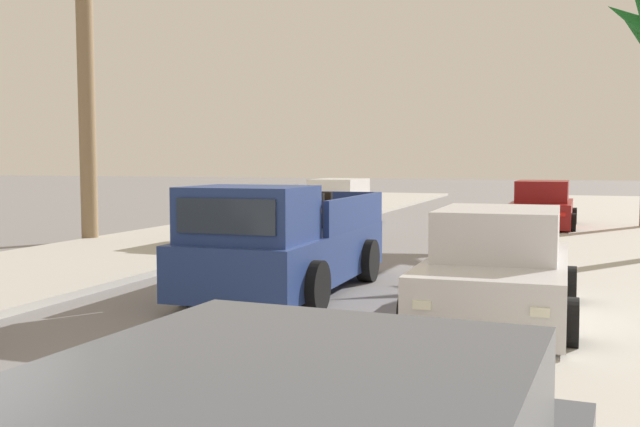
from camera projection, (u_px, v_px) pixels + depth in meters
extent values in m
cube|color=#B2AFA8|center=(149.00, 247.00, 18.20)|extent=(4.81, 60.00, 0.12)
cube|color=#B2AFA8|center=(631.00, 268.00, 14.67)|extent=(4.81, 60.00, 0.12)
cube|color=silver|center=(185.00, 249.00, 17.87)|extent=(0.16, 60.00, 0.10)
cube|color=silver|center=(577.00, 266.00, 15.00)|extent=(0.16, 60.00, 0.10)
cube|color=navy|center=(289.00, 255.00, 12.36)|extent=(1.96, 5.11, 0.80)
cube|color=navy|center=(249.00, 214.00, 10.79)|extent=(1.73, 1.51, 0.80)
cube|color=#283342|center=(269.00, 209.00, 11.51)|extent=(1.38, 0.07, 0.44)
cube|color=#283342|center=(226.00, 216.00, 10.07)|extent=(1.46, 0.07, 0.48)
cube|color=navy|center=(356.00, 212.00, 12.84)|extent=(0.12, 3.30, 0.56)
cube|color=navy|center=(258.00, 210.00, 13.42)|extent=(0.12, 3.30, 0.56)
cube|color=navy|center=(334.00, 206.00, 14.69)|extent=(1.88, 0.11, 0.56)
cube|color=silver|center=(336.00, 248.00, 14.83)|extent=(1.82, 0.13, 0.20)
cylinder|color=black|center=(314.00, 287.00, 10.62)|extent=(0.27, 0.76, 0.76)
cylinder|color=black|center=(191.00, 280.00, 11.24)|extent=(0.27, 0.76, 0.76)
cylinder|color=black|center=(368.00, 260.00, 13.39)|extent=(0.27, 0.76, 0.76)
cylinder|color=black|center=(267.00, 256.00, 14.02)|extent=(0.27, 0.76, 0.76)
cube|color=red|center=(372.00, 234.00, 14.54)|extent=(0.22, 0.04, 0.18)
cube|color=red|center=(300.00, 232.00, 15.02)|extent=(0.22, 0.04, 0.18)
ellipsoid|color=orange|center=(304.00, 210.00, 13.03)|extent=(0.71, 1.70, 0.60)
sphere|color=orange|center=(284.00, 209.00, 12.13)|extent=(0.44, 0.44, 0.44)
cube|color=black|center=(313.00, 209.00, 13.48)|extent=(0.71, 0.12, 0.61)
cube|color=black|center=(304.00, 210.00, 13.03)|extent=(0.71, 0.12, 0.61)
cube|color=black|center=(295.00, 212.00, 12.59)|extent=(0.71, 0.12, 0.61)
cube|color=silver|center=(497.00, 284.00, 9.92)|extent=(1.81, 4.22, 0.72)
cube|color=silver|center=(499.00, 232.00, 9.97)|extent=(1.54, 2.12, 0.64)
cube|color=#283342|center=(492.00, 241.00, 9.05)|extent=(1.37, 0.10, 0.52)
cube|color=#283342|center=(505.00, 228.00, 10.89)|extent=(1.34, 0.09, 0.50)
cylinder|color=black|center=(568.00, 325.00, 8.42)|extent=(0.23, 0.64, 0.64)
cylinder|color=black|center=(411.00, 315.00, 8.99)|extent=(0.23, 0.64, 0.64)
cylinder|color=black|center=(568.00, 288.00, 10.89)|extent=(0.23, 0.64, 0.64)
cylinder|color=black|center=(445.00, 281.00, 11.45)|extent=(0.23, 0.64, 0.64)
cube|color=red|center=(551.00, 258.00, 11.71)|extent=(0.20, 0.04, 0.12)
cube|color=white|center=(540.00, 312.00, 7.72)|extent=(0.20, 0.04, 0.10)
cube|color=red|center=(469.00, 255.00, 12.11)|extent=(0.20, 0.04, 0.12)
cube|color=white|center=(422.00, 305.00, 8.11)|extent=(0.20, 0.04, 0.10)
cube|color=maroon|center=(542.00, 213.00, 23.18)|extent=(1.79, 4.21, 0.72)
cube|color=maroon|center=(542.00, 191.00, 23.04)|extent=(1.54, 2.11, 0.64)
cube|color=#283342|center=(544.00, 190.00, 23.95)|extent=(1.37, 0.09, 0.52)
cube|color=#283342|center=(541.00, 193.00, 22.13)|extent=(1.34, 0.09, 0.50)
cylinder|color=black|center=(516.00, 216.00, 24.72)|extent=(0.22, 0.64, 0.64)
cylinder|color=black|center=(573.00, 217.00, 24.12)|extent=(0.22, 0.64, 0.64)
cylinder|color=black|center=(508.00, 222.00, 22.27)|extent=(0.22, 0.64, 0.64)
cylinder|color=black|center=(572.00, 224.00, 21.67)|extent=(0.22, 0.64, 0.64)
cube|color=red|center=(515.00, 213.00, 21.40)|extent=(0.20, 0.04, 0.12)
cube|color=white|center=(527.00, 206.00, 25.37)|extent=(0.20, 0.04, 0.10)
cube|color=red|center=(562.00, 215.00, 20.98)|extent=(0.20, 0.04, 0.12)
cube|color=white|center=(565.00, 207.00, 24.96)|extent=(0.20, 0.04, 0.10)
cube|color=silver|center=(338.00, 209.00, 25.20)|extent=(1.93, 4.27, 0.72)
cube|color=silver|center=(339.00, 188.00, 25.25)|extent=(1.61, 2.16, 0.64)
cube|color=#283342|center=(329.00, 190.00, 24.35)|extent=(1.37, 0.14, 0.52)
cube|color=#283342|center=(348.00, 188.00, 26.15)|extent=(1.34, 0.14, 0.50)
cylinder|color=black|center=(351.00, 219.00, 23.68)|extent=(0.25, 0.65, 0.64)
cylinder|color=black|center=(298.00, 217.00, 24.34)|extent=(0.25, 0.65, 0.64)
cylinder|color=black|center=(375.00, 213.00, 26.10)|extent=(0.25, 0.65, 0.64)
cylinder|color=black|center=(327.00, 212.00, 26.76)|extent=(0.25, 0.65, 0.64)
cube|color=red|center=(375.00, 202.00, 26.93)|extent=(0.20, 0.05, 0.12)
cube|color=white|center=(333.00, 211.00, 23.01)|extent=(0.20, 0.05, 0.10)
cube|color=red|center=(341.00, 202.00, 27.39)|extent=(0.20, 0.05, 0.12)
cube|color=white|center=(297.00, 210.00, 23.46)|extent=(0.20, 0.05, 0.10)
cube|color=#283342|center=(363.00, 396.00, 3.13)|extent=(1.37, 0.16, 0.52)
cube|color=white|center=(334.00, 419.00, 4.55)|extent=(0.20, 0.05, 0.10)
cube|color=slate|center=(253.00, 225.00, 18.97)|extent=(1.93, 4.27, 0.72)
cube|color=slate|center=(255.00, 198.00, 19.01)|extent=(1.61, 2.16, 0.64)
cube|color=#283342|center=(237.00, 200.00, 18.11)|extent=(1.37, 0.14, 0.52)
cube|color=#283342|center=(271.00, 197.00, 19.91)|extent=(1.34, 0.14, 0.50)
cylinder|color=black|center=(263.00, 240.00, 17.45)|extent=(0.25, 0.65, 0.64)
cylinder|color=black|center=(196.00, 237.00, 18.10)|extent=(0.25, 0.65, 0.64)
cylinder|color=black|center=(306.00, 230.00, 19.86)|extent=(0.25, 0.65, 0.64)
cylinder|color=black|center=(245.00, 228.00, 20.52)|extent=(0.25, 0.65, 0.64)
cube|color=red|center=(308.00, 215.00, 20.69)|extent=(0.20, 0.05, 0.12)
cube|color=white|center=(236.00, 230.00, 16.78)|extent=(0.20, 0.05, 0.10)
cube|color=red|center=(266.00, 214.00, 21.15)|extent=(0.20, 0.05, 0.12)
cube|color=white|center=(188.00, 228.00, 17.23)|extent=(0.20, 0.05, 0.10)
cylinder|color=#846B4C|center=(86.00, 94.00, 19.59)|extent=(0.43, 0.49, 7.80)
cone|color=#196023|center=(634.00, 27.00, 23.66)|extent=(1.39, 2.20, 1.60)
cone|color=#196023|center=(628.00, 17.00, 22.90)|extent=(1.57, 0.80, 1.24)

